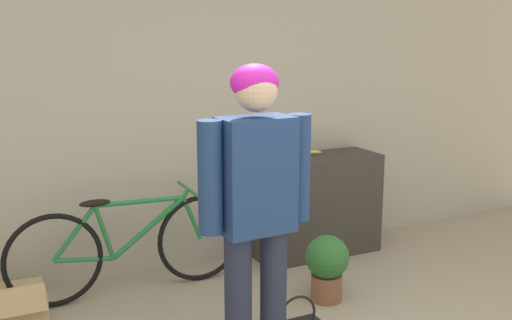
{
  "coord_description": "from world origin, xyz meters",
  "views": [
    {
      "loc": [
        -1.57,
        -1.92,
        1.91
      ],
      "look_at": [
        -0.19,
        0.86,
        1.24
      ],
      "focal_mm": 42.0,
      "sensor_mm": 36.0,
      "label": 1
    }
  ],
  "objects_px": {
    "bicycle": "(130,245)",
    "banana": "(302,154)",
    "cardboard_box": "(11,305)",
    "person": "(256,197)",
    "potted_plant": "(327,264)"
  },
  "relations": [
    {
      "from": "bicycle",
      "to": "banana",
      "type": "height_order",
      "value": "banana"
    },
    {
      "from": "bicycle",
      "to": "cardboard_box",
      "type": "bearing_deg",
      "value": -175.08
    },
    {
      "from": "bicycle",
      "to": "banana",
      "type": "bearing_deg",
      "value": 7.08
    },
    {
      "from": "person",
      "to": "banana",
      "type": "distance_m",
      "value": 1.93
    },
    {
      "from": "person",
      "to": "potted_plant",
      "type": "distance_m",
      "value": 1.3
    },
    {
      "from": "person",
      "to": "cardboard_box",
      "type": "bearing_deg",
      "value": 130.46
    },
    {
      "from": "banana",
      "to": "cardboard_box",
      "type": "xyz_separation_m",
      "value": [
        -2.39,
        -0.23,
        -0.78
      ]
    },
    {
      "from": "bicycle",
      "to": "potted_plant",
      "type": "xyz_separation_m",
      "value": [
        1.23,
        -0.75,
        -0.1
      ]
    },
    {
      "from": "bicycle",
      "to": "banana",
      "type": "distance_m",
      "value": 1.64
    },
    {
      "from": "bicycle",
      "to": "person",
      "type": "bearing_deg",
      "value": -74.05
    },
    {
      "from": "person",
      "to": "banana",
      "type": "height_order",
      "value": "person"
    },
    {
      "from": "bicycle",
      "to": "cardboard_box",
      "type": "xyz_separation_m",
      "value": [
        -0.84,
        -0.06,
        -0.27
      ]
    },
    {
      "from": "person",
      "to": "bicycle",
      "type": "distance_m",
      "value": 1.54
    },
    {
      "from": "person",
      "to": "potted_plant",
      "type": "relative_size",
      "value": 3.59
    },
    {
      "from": "person",
      "to": "potted_plant",
      "type": "xyz_separation_m",
      "value": [
        0.86,
        0.6,
        -0.76
      ]
    }
  ]
}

